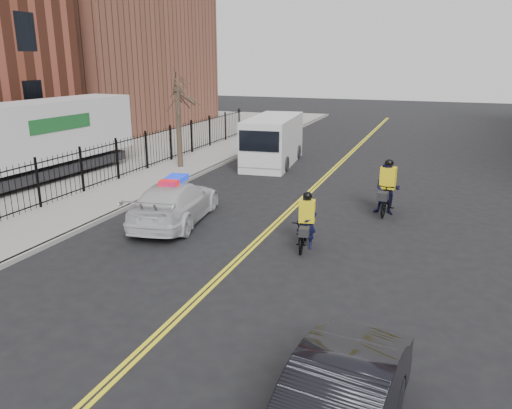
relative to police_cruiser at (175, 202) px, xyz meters
The scene contains 14 objects.
ground 4.11m from the police_cruiser, 31.57° to the right, with size 120.00×120.00×0.00m, color black.
center_line_left 6.82m from the police_cruiser, 60.22° to the left, with size 0.10×60.00×0.01m, color yellow.
center_line_right 6.90m from the police_cruiser, 59.06° to the left, with size 0.10×60.00×0.01m, color yellow.
sidewalk 7.18m from the police_cruiser, 124.57° to the left, with size 3.00×60.00×0.15m, color gray.
curb 6.45m from the police_cruiser, 113.47° to the left, with size 0.20×60.00×0.15m, color gray.
iron_fence 8.09m from the police_cruiser, 133.35° to the left, with size 0.12×28.00×2.00m, color black, non-canonical shape.
lot_pad 15.72m from the police_cruiser, 157.99° to the left, with size 18.00×60.00×0.02m, color gray.
warehouse_far 30.01m from the police_cruiser, 131.78° to the left, with size 14.00×18.00×14.00m, color brown.
street_tree 9.34m from the police_cruiser, 117.79° to the left, with size 3.20×3.20×4.80m.
police_cruiser is the anchor object (origin of this frame).
cargo_van 10.82m from the police_cruiser, 90.18° to the left, with size 2.86×6.38×2.59m.
semi_trailer 9.54m from the police_cruiser, 164.05° to the left, with size 3.12×12.13×3.74m.
cyclist_near 5.12m from the police_cruiser, ahead, with size 0.90×1.92×1.81m.
cyclist_far 7.85m from the police_cruiser, 27.77° to the left, with size 1.00×2.13×2.12m.
Camera 1 is at (5.25, -12.80, 5.67)m, focal length 35.00 mm.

